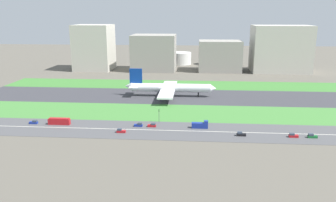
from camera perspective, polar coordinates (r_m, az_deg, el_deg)
The scene contains 23 objects.
ground_plane at distance 242.04m, azimuth 0.81°, elevation 0.79°, with size 800.00×800.00×0.00m, color #5B564C.
runway at distance 242.02m, azimuth 0.81°, elevation 0.80°, with size 280.00×46.00×0.10m, color #38383D.
grass_median_north at distance 281.95m, azimuth 1.36°, elevation 2.77°, with size 280.00×36.00×0.10m, color #3D7A33.
grass_median_south at distance 202.53m, azimuth 0.06°, elevation -1.95°, with size 280.00×36.00×0.10m, color #427F38.
highway at distance 172.20m, azimuth -0.78°, elevation -4.97°, with size 280.00×28.00×0.10m, color #4C4C4F.
highway_centerline at distance 172.18m, azimuth -0.78°, elevation -4.95°, with size 266.00×0.50×0.01m, color silver.
airliner at distance 240.84m, azimuth 0.09°, elevation 2.24°, with size 65.00×56.00×19.70m.
car_0 at distance 178.28m, azimuth -4.96°, elevation -4.04°, with size 4.40×1.80×2.00m.
car_5 at distance 175.88m, azimuth 23.11°, elevation -5.46°, with size 4.40×1.80×2.00m.
car_1 at distance 168.12m, azimuth 12.18°, elevation -5.49°, with size 4.40×1.80×2.00m.
car_6 at distance 170.38m, azimuth -7.97°, elevation -5.02°, with size 4.40×1.80×2.00m.
car_4 at distance 173.25m, azimuth 20.34°, elevation -5.49°, with size 4.40×1.80×2.00m.
car_3 at distance 195.66m, azimuth -21.68°, elevation -3.35°, with size 4.40×1.80×2.00m.
car_2 at distance 177.27m, azimuth -2.68°, elevation -4.10°, with size 4.40×1.80×2.00m.
truck_0 at distance 175.77m, azimuth 5.46°, elevation -4.06°, with size 8.40×2.50×4.00m.
bus_0 at distance 189.66m, azimuth -17.87°, elevation -3.27°, with size 11.60×2.50×3.50m.
traffic_light at distance 183.50m, azimuth -1.53°, elevation -2.34°, with size 0.36×0.50×7.20m.
terminal_building at distance 365.72m, azimuth -12.35°, elevation 8.82°, with size 37.09×37.39×46.37m, color beige.
hangar_building at distance 353.33m, azimuth -2.38°, elevation 8.15°, with size 44.27×37.02×36.54m, color #9E998E.
office_tower at distance 352.06m, azimuth 8.72°, elevation 7.51°, with size 42.60×30.95×30.93m, color #9E998E.
cargo_warehouse at distance 360.59m, azimuth 18.42°, elevation 8.33°, with size 56.45×34.76×46.23m, color beige.
fuel_tank_west at distance 397.20m, azimuth 2.12°, elevation 7.21°, with size 24.67×24.67×13.76m, color silver.
fuel_tank_centre at distance 397.31m, azimuth 7.61°, elevation 7.22°, with size 23.24×23.24×15.48m, color silver.
Camera 1 is at (15.10, -234.60, 57.58)m, focal length 36.15 mm.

